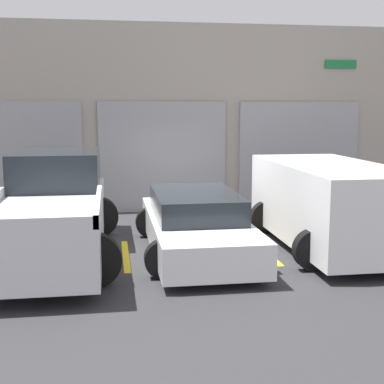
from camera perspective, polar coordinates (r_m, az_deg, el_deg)
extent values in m
plane|color=#2D2D30|center=(11.55, -0.63, -4.76)|extent=(28.00, 28.00, 0.00)
cube|color=#9E9389|center=(14.50, -2.51, 7.85)|extent=(16.99, 0.60, 4.93)
cube|color=#939399|center=(14.33, -18.31, 3.35)|extent=(3.36, 0.08, 2.91)
cube|color=#939399|center=(14.19, -3.13, 3.73)|extent=(3.36, 0.08, 2.91)
cube|color=#939399|center=(15.03, 11.33, 3.86)|extent=(3.36, 0.08, 2.91)
cube|color=#197238|center=(15.45, 15.57, 13.00)|extent=(0.90, 0.03, 0.22)
cube|color=silver|center=(10.04, -14.78, -3.15)|extent=(1.84, 5.45, 0.90)
cube|color=#1E2328|center=(11.39, -14.17, 2.44)|extent=(1.69, 2.45, 0.73)
cube|color=silver|center=(8.68, -9.98, -1.22)|extent=(0.08, 3.00, 0.18)
cube|color=silver|center=(7.32, -17.11, -3.35)|extent=(1.84, 0.08, 0.18)
cylinder|color=black|center=(11.84, -17.79, -2.75)|extent=(0.85, 0.22, 0.85)
cylinder|color=black|center=(11.69, -9.93, -2.60)|extent=(0.85, 0.22, 0.85)
cylinder|color=black|center=(8.40, -10.37, -7.15)|extent=(0.85, 0.22, 0.85)
cube|color=white|center=(10.16, 0.43, -4.18)|extent=(1.73, 4.61, 0.57)
cube|color=#1E2328|center=(10.17, 0.33, -1.24)|extent=(1.53, 2.54, 0.45)
cylinder|color=black|center=(11.48, -4.45, -3.24)|extent=(0.64, 0.22, 0.64)
cylinder|color=black|center=(11.69, 2.98, -3.00)|extent=(0.64, 0.22, 0.64)
cylinder|color=black|center=(8.72, -3.02, -7.14)|extent=(0.64, 0.22, 0.64)
cylinder|color=black|center=(8.99, 6.70, -6.70)|extent=(0.64, 0.22, 0.64)
cube|color=white|center=(10.80, 14.53, -1.01)|extent=(1.95, 4.51, 1.49)
cube|color=#1E2328|center=(12.77, 10.73, 2.88)|extent=(1.75, 0.06, 0.28)
cylinder|color=black|center=(11.90, 7.94, -2.68)|extent=(0.71, 0.22, 0.71)
cylinder|color=black|center=(12.50, 15.56, -2.36)|extent=(0.71, 0.22, 0.71)
cylinder|color=black|center=(9.33, 12.86, -6.04)|extent=(0.71, 0.22, 0.71)
cube|color=gold|center=(10.14, -7.07, -6.74)|extent=(0.12, 2.20, 0.01)
cube|color=gold|center=(10.55, 7.63, -6.14)|extent=(0.12, 2.20, 0.01)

